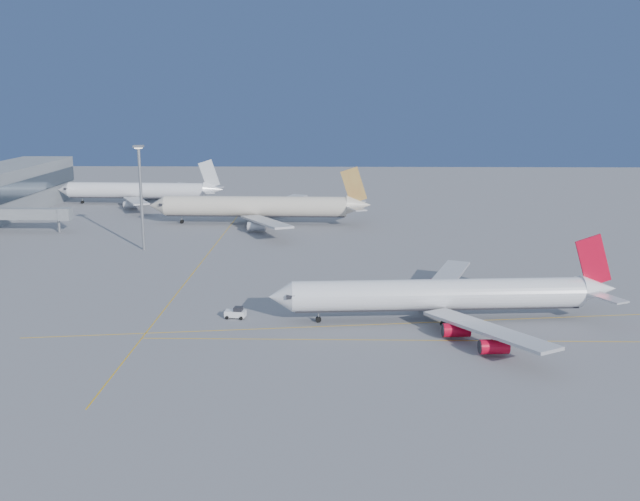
{
  "coord_description": "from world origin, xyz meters",
  "views": [
    {
      "loc": [
        -9.36,
        -120.69,
        38.32
      ],
      "look_at": [
        -12.37,
        19.2,
        7.0
      ],
      "focal_mm": 40.0,
      "sensor_mm": 36.0,
      "label": 1
    }
  ],
  "objects_px": {
    "airliner_etihad": "(260,207)",
    "light_mast": "(141,189)",
    "airliner_virgin": "(445,295)",
    "airliner_third": "(140,191)",
    "pushback_tug": "(236,313)"
  },
  "relations": [
    {
      "from": "airliner_virgin",
      "to": "light_mast",
      "type": "height_order",
      "value": "light_mast"
    },
    {
      "from": "airliner_virgin",
      "to": "airliner_third",
      "type": "height_order",
      "value": "airliner_third"
    },
    {
      "from": "airliner_etihad",
      "to": "airliner_third",
      "type": "xyz_separation_m",
      "value": [
        -45.46,
        36.95,
        -0.46
      ]
    },
    {
      "from": "airliner_etihad",
      "to": "light_mast",
      "type": "distance_m",
      "value": 44.77
    },
    {
      "from": "airliner_etihad",
      "to": "airliner_third",
      "type": "relative_size",
      "value": 1.12
    },
    {
      "from": "airliner_virgin",
      "to": "light_mast",
      "type": "xyz_separation_m",
      "value": [
        -66.12,
        53.93,
        10.71
      ]
    },
    {
      "from": "airliner_third",
      "to": "pushback_tug",
      "type": "height_order",
      "value": "airliner_third"
    },
    {
      "from": "airliner_etihad",
      "to": "light_mast",
      "type": "bearing_deg",
      "value": -124.09
    },
    {
      "from": "airliner_virgin",
      "to": "airliner_etihad",
      "type": "height_order",
      "value": "airliner_etihad"
    },
    {
      "from": "airliner_virgin",
      "to": "airliner_third",
      "type": "distance_m",
      "value": 153.17
    },
    {
      "from": "airliner_virgin",
      "to": "pushback_tug",
      "type": "relative_size",
      "value": 16.04
    },
    {
      "from": "airliner_virgin",
      "to": "airliner_etihad",
      "type": "xyz_separation_m",
      "value": [
        -40.89,
        89.55,
        0.75
      ]
    },
    {
      "from": "airliner_etihad",
      "to": "pushback_tug",
      "type": "distance_m",
      "value": 89.5
    },
    {
      "from": "airliner_third",
      "to": "pushback_tug",
      "type": "bearing_deg",
      "value": -65.72
    },
    {
      "from": "pushback_tug",
      "to": "light_mast",
      "type": "xyz_separation_m",
      "value": [
        -30.19,
        53.64,
        14.24
      ]
    }
  ]
}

